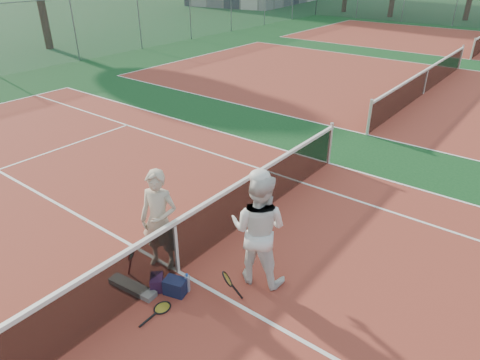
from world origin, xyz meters
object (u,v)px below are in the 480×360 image
object	(u,v)px
racket_black_held	(227,287)
player_b	(259,229)
sports_bag_navy	(175,287)
water_bottle	(187,283)
sports_bag_purple	(157,282)
player_a	(159,220)
net_main	(176,247)
racket_red	(133,261)
racket_spare	(162,308)

from	to	relation	value
racket_black_held	player_b	bearing A→B (deg)	-140.24
sports_bag_navy	water_bottle	distance (m)	0.19
racket_black_held	sports_bag_purple	bearing A→B (deg)	-21.29
player_a	racket_black_held	bearing A→B (deg)	-21.57
sports_bag_navy	water_bottle	world-z (taller)	water_bottle
player_a	water_bottle	world-z (taller)	player_a
net_main	racket_red	size ratio (longest dim) A/B	18.63
racket_spare	sports_bag_navy	world-z (taller)	sports_bag_navy
racket_red	water_bottle	world-z (taller)	racket_red
racket_red	sports_bag_navy	distance (m)	0.88
player_b	player_a	bearing A→B (deg)	10.23
player_b	racket_spare	world-z (taller)	player_b
player_a	sports_bag_navy	xyz separation A→B (m)	(0.70, -0.40, -0.77)
player_b	racket_black_held	world-z (taller)	player_b
player_b	sports_bag_purple	xyz separation A→B (m)	(-1.13, -1.21, -0.85)
racket_red	sports_bag_purple	xyz separation A→B (m)	(0.54, 0.01, -0.18)
racket_black_held	water_bottle	size ratio (longest dim) A/B	1.79
racket_spare	sports_bag_navy	distance (m)	0.39
net_main	sports_bag_navy	bearing A→B (deg)	-48.85
racket_red	water_bottle	distance (m)	1.02
sports_bag_navy	player_b	bearing A→B (deg)	53.85
player_a	sports_bag_purple	bearing A→B (deg)	-73.86
player_b	sports_bag_purple	size ratio (longest dim) A/B	6.73
player_b	sports_bag_purple	bearing A→B (deg)	31.86
player_a	racket_spare	world-z (taller)	player_a
net_main	sports_bag_purple	world-z (taller)	net_main
net_main	player_a	xyz separation A→B (m)	(-0.35, -0.00, 0.39)
racket_spare	sports_bag_purple	distance (m)	0.49
player_b	sports_bag_navy	xyz separation A→B (m)	(-0.81, -1.11, -0.83)
racket_black_held	racket_spare	size ratio (longest dim) A/B	0.90
racket_red	player_a	bearing A→B (deg)	47.05
player_a	racket_red	bearing A→B (deg)	-129.17
player_b	racket_black_held	bearing A→B (deg)	70.39
player_b	racket_red	world-z (taller)	player_b
net_main	racket_red	xyz separation A→B (m)	(-0.51, -0.51, -0.22)
player_a	racket_spare	distance (m)	1.40
sports_bag_purple	water_bottle	bearing A→B (deg)	30.92
net_main	racket_spare	world-z (taller)	net_main
racket_black_held	sports_bag_purple	world-z (taller)	racket_black_held
net_main	water_bottle	size ratio (longest dim) A/B	36.60
racket_red	racket_spare	world-z (taller)	racket_red
sports_bag_navy	sports_bag_purple	world-z (taller)	sports_bag_navy
net_main	sports_bag_purple	xyz separation A→B (m)	(0.03, -0.50, -0.39)
player_a	water_bottle	distance (m)	1.13
sports_bag_navy	sports_bag_purple	xyz separation A→B (m)	(-0.32, -0.10, -0.02)
racket_red	racket_spare	xyz separation A→B (m)	(0.94, -0.26, -0.28)
racket_black_held	player_a	bearing A→B (deg)	-46.06
sports_bag_purple	water_bottle	size ratio (longest dim) A/B	0.96
player_a	racket_red	xyz separation A→B (m)	(-0.16, -0.51, -0.61)
water_bottle	net_main	bearing A→B (deg)	152.46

